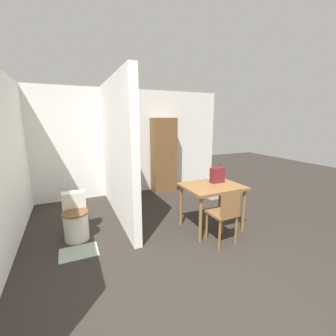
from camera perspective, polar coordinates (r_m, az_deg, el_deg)
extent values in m
plane|color=#2D2823|center=(2.68, 12.93, -30.36)|extent=(16.00, 16.00, 0.00)
cube|color=white|center=(5.57, -11.06, 6.31)|extent=(5.06, 0.12, 2.50)
cube|color=white|center=(4.19, -12.97, 4.33)|extent=(0.12, 2.52, 2.50)
cube|color=brown|center=(3.75, 11.18, -4.62)|extent=(0.94, 0.74, 0.04)
cylinder|color=brown|center=(3.43, 8.26, -12.88)|extent=(0.05, 0.05, 0.71)
cylinder|color=brown|center=(3.90, 18.63, -10.25)|extent=(0.05, 0.05, 0.71)
cylinder|color=brown|center=(3.92, 3.34, -9.45)|extent=(0.05, 0.05, 0.71)
cylinder|color=brown|center=(4.34, 13.04, -7.59)|extent=(0.05, 0.05, 0.71)
cube|color=brown|center=(3.46, 13.50, -11.09)|extent=(0.38, 0.38, 0.04)
cube|color=brown|center=(3.27, 15.59, -8.65)|extent=(0.33, 0.05, 0.38)
cylinder|color=brown|center=(3.58, 9.78, -14.27)|extent=(0.04, 0.04, 0.44)
cylinder|color=brown|center=(3.75, 13.60, -13.13)|extent=(0.04, 0.04, 0.44)
cylinder|color=brown|center=(3.37, 12.98, -16.19)|extent=(0.04, 0.04, 0.44)
cylinder|color=brown|center=(3.55, 16.87, -14.84)|extent=(0.04, 0.04, 0.44)
cylinder|color=silver|center=(3.79, -22.25, -13.60)|extent=(0.36, 0.36, 0.42)
cylinder|color=brown|center=(3.70, -22.53, -10.50)|extent=(0.38, 0.38, 0.02)
cube|color=silver|center=(3.90, -22.81, -7.51)|extent=(0.35, 0.18, 0.27)
cube|color=maroon|center=(3.89, 12.41, -1.78)|extent=(0.24, 0.11, 0.26)
torus|color=maroon|center=(3.87, 12.49, 0.08)|extent=(0.14, 0.01, 0.14)
cube|color=brown|center=(5.65, -1.10, 3.26)|extent=(0.59, 0.36, 1.84)
sphere|color=black|center=(5.52, 1.24, 4.02)|extent=(0.02, 0.02, 0.02)
cube|color=#99A899|center=(3.54, -21.69, -19.27)|extent=(0.51, 0.37, 0.01)
cube|color=#BCBCC1|center=(5.35, 11.51, -5.01)|extent=(0.31, 0.22, 0.48)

